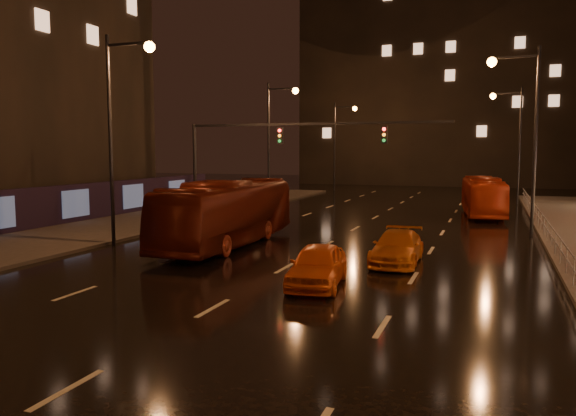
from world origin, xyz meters
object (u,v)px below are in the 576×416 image
Objects in this scene: bus_curb at (483,196)px; taxi_near at (317,265)px; bus_red at (228,213)px; taxi_far at (397,247)px.

bus_curb is 2.35× the size of taxi_near.
bus_red is 8.74m from taxi_far.
taxi_near is at bearing -46.67° from bus_red.
taxi_far is (-2.92, -19.23, -0.71)m from bus_curb.
taxi_near is at bearing -113.19° from taxi_far.
bus_curb is 19.46m from taxi_far.
taxi_far is at bearing 60.99° from taxi_near.
taxi_near is 0.92× the size of taxi_far.
taxi_near reaches higher than taxi_far.
bus_red is 1.16× the size of bus_curb.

